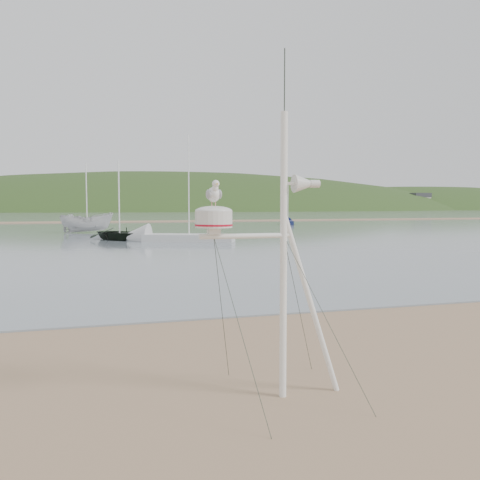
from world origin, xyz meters
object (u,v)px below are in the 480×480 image
object	(u,v)px
boat_white	(87,207)
sailboat_white_near	(157,237)
mast_rig	(280,316)
sailboat_blue_far	(287,222)
boat_dark	(119,209)

from	to	relation	value
boat_white	sailboat_white_near	xyz separation A→B (m)	(4.80, -12.70, -2.11)
mast_rig	boat_white	bearing A→B (deg)	93.83
boat_white	sailboat_white_near	bearing A→B (deg)	-163.98
mast_rig	sailboat_white_near	world-z (taller)	sailboat_white_near
mast_rig	sailboat_white_near	bearing A→B (deg)	86.22
sailboat_white_near	sailboat_blue_far	bearing A→B (deg)	52.28
sailboat_blue_far	mast_rig	bearing A→B (deg)	-111.72
mast_rig	sailboat_white_near	size ratio (longest dim) A/B	0.56
boat_dark	boat_white	distance (m)	10.98
mast_rig	boat_white	size ratio (longest dim) A/B	0.98
boat_white	sailboat_white_near	world-z (taller)	sailboat_white_near
sailboat_white_near	sailboat_blue_far	world-z (taller)	sailboat_white_near
boat_dark	mast_rig	bearing A→B (deg)	-117.55
sailboat_white_near	boat_dark	bearing A→B (deg)	141.09
sailboat_white_near	sailboat_blue_far	size ratio (longest dim) A/B	1.50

